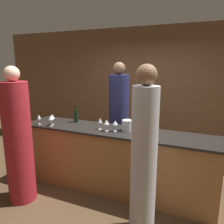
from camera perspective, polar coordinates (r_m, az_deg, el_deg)
ground_plane at (r=3.75m, az=0.62°, el=-19.45°), size 14.00×14.00×0.00m
back_wall at (r=5.14m, az=9.39°, el=5.78°), size 8.00×0.06×2.80m
bar_counter at (r=3.51m, az=0.64°, el=-12.46°), size 3.06×0.63×1.00m
bartender at (r=4.06m, az=1.78°, el=-2.41°), size 0.37×0.37×2.02m
guest_0 at (r=3.40m, az=-23.30°, el=-7.01°), size 0.39×0.39×1.96m
guest_1 at (r=2.54m, az=8.31°, el=-11.66°), size 0.30×0.30×1.99m
wine_bottle_0 at (r=3.79m, az=-9.39°, el=-0.95°), size 0.07×0.07×0.30m
ice_bucket at (r=3.28m, az=4.02°, el=-3.51°), size 0.16×0.16×0.16m
wine_glass_0 at (r=3.71m, az=-15.35°, el=-1.18°), size 0.08×0.08×0.18m
wine_glass_1 at (r=3.80m, az=-18.55°, el=-1.27°), size 0.06×0.06×0.16m
wine_glass_2 at (r=3.62m, az=-15.73°, el=-1.48°), size 0.08×0.08×0.18m
wine_glass_3 at (r=3.32m, az=-3.16°, el=-2.33°), size 0.06×0.06×0.18m
wine_glass_4 at (r=3.22m, az=0.83°, el=-2.89°), size 0.08×0.08×0.16m
wine_glass_5 at (r=2.91m, az=9.07°, el=-5.00°), size 0.07×0.07×0.15m
wine_glass_6 at (r=3.24m, az=-1.44°, el=-2.71°), size 0.08×0.08×0.17m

